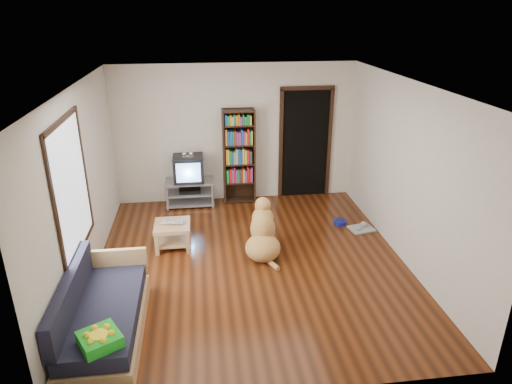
{
  "coord_description": "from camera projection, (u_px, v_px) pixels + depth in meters",
  "views": [
    {
      "loc": [
        -0.68,
        -5.83,
        3.53
      ],
      "look_at": [
        0.14,
        0.55,
        0.9
      ],
      "focal_mm": 32.0,
      "sensor_mm": 36.0,
      "label": 1
    }
  ],
  "objects": [
    {
      "name": "wall_back",
      "position": [
        235.0,
        134.0,
        8.57
      ],
      "size": [
        4.5,
        0.0,
        4.5
      ],
      "primitive_type": "plane",
      "rotation": [
        1.57,
        0.0,
        0.0
      ],
      "color": "beige",
      "rests_on": "ground"
    },
    {
      "name": "crt_tv",
      "position": [
        189.0,
        168.0,
        8.46
      ],
      "size": [
        0.55,
        0.52,
        0.58
      ],
      "color": "black",
      "rests_on": "tv_stand"
    },
    {
      "name": "dog",
      "position": [
        263.0,
        234.0,
        6.92
      ],
      "size": [
        0.6,
        1.05,
        0.85
      ],
      "color": "#B78A46",
      "rests_on": "ground"
    },
    {
      "name": "dog_bowl",
      "position": [
        340.0,
        222.0,
        7.94
      ],
      "size": [
        0.22,
        0.22,
        0.08
      ],
      "primitive_type": "cylinder",
      "color": "navy",
      "rests_on": "ground"
    },
    {
      "name": "ceiling",
      "position": [
        250.0,
        85.0,
        5.78
      ],
      "size": [
        5.0,
        5.0,
        0.0
      ],
      "primitive_type": "plane",
      "rotation": [
        3.14,
        0.0,
        0.0
      ],
      "color": "white",
      "rests_on": "ground"
    },
    {
      "name": "bookshelf",
      "position": [
        239.0,
        151.0,
        8.55
      ],
      "size": [
        0.6,
        0.3,
        1.8
      ],
      "color": "black",
      "rests_on": "ground"
    },
    {
      "name": "window",
      "position": [
        71.0,
        188.0,
        5.47
      ],
      "size": [
        0.03,
        1.46,
        1.7
      ],
      "color": "white",
      "rests_on": "wall_left"
    },
    {
      "name": "laptop",
      "position": [
        172.0,
        224.0,
        7.03
      ],
      "size": [
        0.39,
        0.29,
        0.03
      ],
      "primitive_type": "imported",
      "rotation": [
        0.0,
        0.0,
        -0.2
      ],
      "color": "silver",
      "rests_on": "coffee_table"
    },
    {
      "name": "green_cushion",
      "position": [
        100.0,
        339.0,
        4.49
      ],
      "size": [
        0.5,
        0.5,
        0.12
      ],
      "primitive_type": "cube",
      "rotation": [
        0.0,
        0.0,
        0.52
      ],
      "color": "green",
      "rests_on": "sofa"
    },
    {
      "name": "wall_right",
      "position": [
        406.0,
        173.0,
        6.54
      ],
      "size": [
        0.0,
        5.0,
        5.0
      ],
      "primitive_type": "plane",
      "rotation": [
        1.57,
        0.0,
        -1.57
      ],
      "color": "beige",
      "rests_on": "ground"
    },
    {
      "name": "sofa",
      "position": [
        102.0,
        316.0,
        5.18
      ],
      "size": [
        0.8,
        1.8,
        0.8
      ],
      "color": "tan",
      "rests_on": "ground"
    },
    {
      "name": "ground",
      "position": [
        251.0,
        262.0,
        6.77
      ],
      "size": [
        5.0,
        5.0,
        0.0
      ],
      "primitive_type": "plane",
      "color": "#57260E",
      "rests_on": "ground"
    },
    {
      "name": "doorway",
      "position": [
        305.0,
        141.0,
        8.78
      ],
      "size": [
        1.03,
        0.05,
        2.19
      ],
      "color": "black",
      "rests_on": "wall_back"
    },
    {
      "name": "grey_rag",
      "position": [
        361.0,
        229.0,
        7.75
      ],
      "size": [
        0.46,
        0.39,
        0.03
      ],
      "primitive_type": "cube",
      "rotation": [
        0.0,
        0.0,
        0.2
      ],
      "color": "#A1A1A1",
      "rests_on": "ground"
    },
    {
      "name": "wall_left",
      "position": [
        82.0,
        188.0,
        6.01
      ],
      "size": [
        0.0,
        5.0,
        5.0
      ],
      "primitive_type": "plane",
      "rotation": [
        1.57,
        0.0,
        1.57
      ],
      "color": "beige",
      "rests_on": "ground"
    },
    {
      "name": "wall_front",
      "position": [
        285.0,
        281.0,
        3.98
      ],
      "size": [
        4.5,
        0.0,
        4.5
      ],
      "primitive_type": "plane",
      "rotation": [
        -1.57,
        0.0,
        0.0
      ],
      "color": "beige",
      "rests_on": "ground"
    },
    {
      "name": "tv_stand",
      "position": [
        190.0,
        192.0,
        8.62
      ],
      "size": [
        0.9,
        0.45,
        0.5
      ],
      "color": "#99999E",
      "rests_on": "ground"
    },
    {
      "name": "coffee_table",
      "position": [
        173.0,
        231.0,
        7.11
      ],
      "size": [
        0.55,
        0.55,
        0.4
      ],
      "color": "tan",
      "rests_on": "ground"
    }
  ]
}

